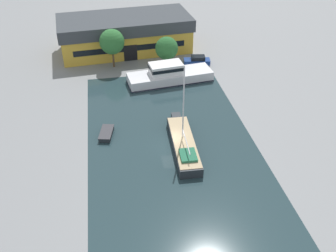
{
  "coord_description": "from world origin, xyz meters",
  "views": [
    {
      "loc": [
        -6.97,
        -36.42,
        28.85
      ],
      "look_at": [
        0.0,
        2.97,
        1.0
      ],
      "focal_mm": 40.0,
      "sensor_mm": 36.0,
      "label": 1
    }
  ],
  "objects_px": {
    "sailboat_moored": "(183,144)",
    "motor_cruiser": "(169,75)",
    "parked_car": "(197,61)",
    "warehouse_building": "(125,33)",
    "quay_tree_by_water": "(167,48)",
    "quay_tree_near_building": "(112,42)",
    "small_dinghy": "(106,133)"
  },
  "relations": [
    {
      "from": "warehouse_building",
      "to": "quay_tree_by_water",
      "type": "height_order",
      "value": "warehouse_building"
    },
    {
      "from": "warehouse_building",
      "to": "small_dinghy",
      "type": "relative_size",
      "value": 6.9
    },
    {
      "from": "sailboat_moored",
      "to": "parked_car",
      "type": "bearing_deg",
      "value": 74.47
    },
    {
      "from": "sailboat_moored",
      "to": "quay_tree_near_building",
      "type": "bearing_deg",
      "value": 108.46
    },
    {
      "from": "quay_tree_by_water",
      "to": "parked_car",
      "type": "distance_m",
      "value": 6.17
    },
    {
      "from": "quay_tree_by_water",
      "to": "warehouse_building",
      "type": "bearing_deg",
      "value": 123.81
    },
    {
      "from": "sailboat_moored",
      "to": "motor_cruiser",
      "type": "bearing_deg",
      "value": 87.83
    },
    {
      "from": "quay_tree_near_building",
      "to": "quay_tree_by_water",
      "type": "bearing_deg",
      "value": -13.42
    },
    {
      "from": "quay_tree_by_water",
      "to": "sailboat_moored",
      "type": "height_order",
      "value": "sailboat_moored"
    },
    {
      "from": "sailboat_moored",
      "to": "quay_tree_by_water",
      "type": "bearing_deg",
      "value": 87.62
    },
    {
      "from": "quay_tree_near_building",
      "to": "quay_tree_by_water",
      "type": "relative_size",
      "value": 1.2
    },
    {
      "from": "quay_tree_by_water",
      "to": "sailboat_moored",
      "type": "distance_m",
      "value": 22.72
    },
    {
      "from": "parked_car",
      "to": "small_dinghy",
      "type": "bearing_deg",
      "value": 146.53
    },
    {
      "from": "quay_tree_by_water",
      "to": "small_dinghy",
      "type": "distance_m",
      "value": 21.53
    },
    {
      "from": "warehouse_building",
      "to": "quay_tree_by_water",
      "type": "distance_m",
      "value": 11.24
    },
    {
      "from": "warehouse_building",
      "to": "small_dinghy",
      "type": "xyz_separation_m",
      "value": [
        -4.85,
        -27.47,
        -2.87
      ]
    },
    {
      "from": "quay_tree_by_water",
      "to": "small_dinghy",
      "type": "height_order",
      "value": "quay_tree_by_water"
    },
    {
      "from": "warehouse_building",
      "to": "parked_car",
      "type": "distance_m",
      "value": 14.99
    },
    {
      "from": "quay_tree_near_building",
      "to": "parked_car",
      "type": "relative_size",
      "value": 1.41
    },
    {
      "from": "quay_tree_by_water",
      "to": "parked_car",
      "type": "bearing_deg",
      "value": 3.04
    },
    {
      "from": "quay_tree_near_building",
      "to": "parked_car",
      "type": "distance_m",
      "value": 15.04
    },
    {
      "from": "parked_car",
      "to": "small_dinghy",
      "type": "relative_size",
      "value": 1.32
    },
    {
      "from": "warehouse_building",
      "to": "quay_tree_near_building",
      "type": "height_order",
      "value": "quay_tree_near_building"
    },
    {
      "from": "small_dinghy",
      "to": "sailboat_moored",
      "type": "bearing_deg",
      "value": 167.69
    },
    {
      "from": "quay_tree_near_building",
      "to": "motor_cruiser",
      "type": "height_order",
      "value": "quay_tree_near_building"
    },
    {
      "from": "quay_tree_near_building",
      "to": "sailboat_moored",
      "type": "relative_size",
      "value": 0.55
    },
    {
      "from": "parked_car",
      "to": "motor_cruiser",
      "type": "bearing_deg",
      "value": 139.82
    },
    {
      "from": "sailboat_moored",
      "to": "motor_cruiser",
      "type": "relative_size",
      "value": 0.86
    },
    {
      "from": "quay_tree_by_water",
      "to": "motor_cruiser",
      "type": "height_order",
      "value": "quay_tree_by_water"
    },
    {
      "from": "motor_cruiser",
      "to": "quay_tree_near_building",
      "type": "bearing_deg",
      "value": 43.46
    },
    {
      "from": "quay_tree_near_building",
      "to": "parked_car",
      "type": "bearing_deg",
      "value": -7.3
    },
    {
      "from": "warehouse_building",
      "to": "quay_tree_near_building",
      "type": "xyz_separation_m",
      "value": [
        -2.72,
        -7.19,
        1.4
      ]
    }
  ]
}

